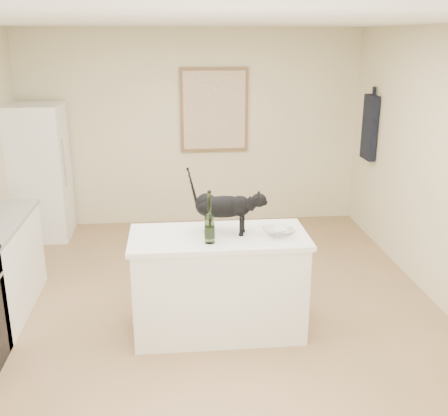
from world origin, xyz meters
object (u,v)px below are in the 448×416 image
(fridge, at_px, (39,172))
(glass_bowl, at_px, (279,232))
(black_cat, at_px, (224,210))
(wine_bottle, at_px, (210,220))

(fridge, relative_size, glass_bowl, 6.59)
(black_cat, relative_size, glass_bowl, 2.29)
(fridge, height_order, wine_bottle, fridge)
(wine_bottle, bearing_deg, fridge, 125.81)
(wine_bottle, bearing_deg, black_cat, 58.62)
(wine_bottle, bearing_deg, glass_bowl, 9.69)
(fridge, distance_m, black_cat, 3.27)
(fridge, distance_m, glass_bowl, 3.65)
(fridge, xyz_separation_m, glass_bowl, (2.55, -2.62, 0.08))
(glass_bowl, bearing_deg, black_cat, 165.13)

